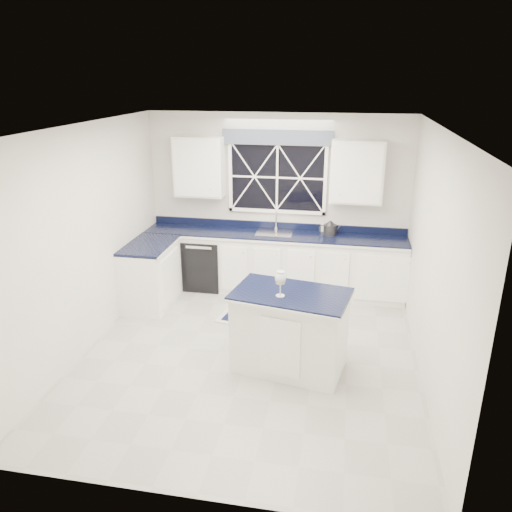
% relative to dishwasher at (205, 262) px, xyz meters
% --- Properties ---
extents(ground, '(4.50, 4.50, 0.00)m').
position_rel_dishwasher_xyz_m(ground, '(1.10, -1.95, -0.41)').
color(ground, '#AAAAA5').
rests_on(ground, ground).
extents(back_wall, '(4.00, 0.10, 2.70)m').
position_rel_dishwasher_xyz_m(back_wall, '(1.10, 0.30, 0.94)').
color(back_wall, silver).
rests_on(back_wall, ground).
extents(base_cabinets, '(3.99, 1.60, 0.90)m').
position_rel_dishwasher_xyz_m(base_cabinets, '(0.77, -0.17, 0.04)').
color(base_cabinets, white).
rests_on(base_cabinets, ground).
extents(countertop, '(3.98, 0.64, 0.04)m').
position_rel_dishwasher_xyz_m(countertop, '(1.10, 0.00, 0.51)').
color(countertop, black).
rests_on(countertop, base_cabinets).
extents(dishwasher, '(0.60, 0.58, 0.82)m').
position_rel_dishwasher_xyz_m(dishwasher, '(0.00, 0.00, 0.00)').
color(dishwasher, black).
rests_on(dishwasher, ground).
extents(window, '(1.65, 0.09, 1.26)m').
position_rel_dishwasher_xyz_m(window, '(1.10, 0.25, 1.42)').
color(window, black).
rests_on(window, ground).
extents(upper_cabinets, '(3.10, 0.34, 0.90)m').
position_rel_dishwasher_xyz_m(upper_cabinets, '(1.10, 0.13, 1.49)').
color(upper_cabinets, white).
rests_on(upper_cabinets, ground).
extents(faucet, '(0.05, 0.20, 0.30)m').
position_rel_dishwasher_xyz_m(faucet, '(1.10, 0.19, 0.69)').
color(faucet, silver).
rests_on(faucet, countertop).
extents(island, '(1.39, 0.98, 0.95)m').
position_rel_dishwasher_xyz_m(island, '(1.61, -2.14, 0.07)').
color(island, white).
rests_on(island, ground).
extents(rug, '(1.40, 1.01, 0.02)m').
position_rel_dishwasher_xyz_m(rug, '(1.16, -0.96, -0.40)').
color(rug, beige).
rests_on(rug, ground).
extents(kettle, '(0.32, 0.21, 0.23)m').
position_rel_dishwasher_xyz_m(kettle, '(1.93, 0.09, 0.64)').
color(kettle, '#2D2D2F').
rests_on(kettle, countertop).
extents(wine_glass, '(0.12, 0.12, 0.29)m').
position_rel_dishwasher_xyz_m(wine_glass, '(1.50, -2.25, 0.74)').
color(wine_glass, silver).
rests_on(wine_glass, island).
extents(soap_bottle, '(0.10, 0.10, 0.19)m').
position_rel_dishwasher_xyz_m(soap_bottle, '(1.84, 0.22, 0.62)').
color(soap_bottle, silver).
rests_on(soap_bottle, countertop).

